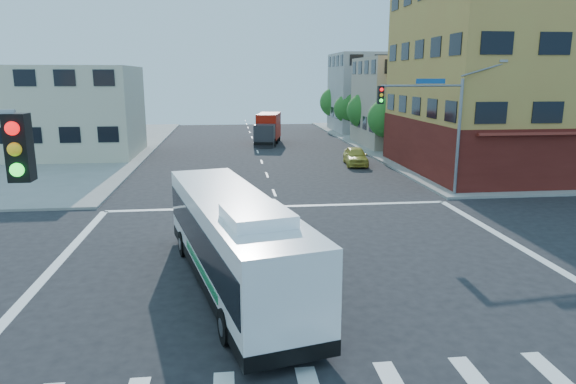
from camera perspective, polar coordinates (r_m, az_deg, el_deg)
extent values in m
plane|color=black|center=(19.73, 1.84, -8.44)|extent=(120.00, 120.00, 0.00)
cube|color=gray|center=(65.59, 28.69, 5.01)|extent=(50.00, 50.00, 0.15)
cube|color=#B49140|center=(43.16, 25.73, 11.34)|extent=(18.00, 15.00, 14.00)
cube|color=#5B1B15|center=(43.47, 25.09, 4.77)|extent=(18.09, 15.08, 4.00)
cube|color=tan|center=(55.86, 14.31, 9.66)|extent=(12.00, 10.00, 9.00)
cube|color=#9FA09B|center=(69.10, 10.18, 10.78)|extent=(12.00, 10.00, 10.00)
cube|color=beige|center=(50.35, -23.29, 8.16)|extent=(12.00, 10.00, 8.00)
cylinder|color=gray|center=(32.20, 18.40, 5.63)|extent=(0.18, 0.18, 7.00)
cylinder|color=gray|center=(30.79, 14.70, 11.36)|extent=(5.01, 0.62, 0.12)
cube|color=black|center=(29.76, 10.25, 10.57)|extent=(0.32, 0.30, 1.00)
sphere|color=#FF0C0C|center=(29.59, 10.37, 11.13)|extent=(0.20, 0.20, 0.20)
sphere|color=yellow|center=(29.59, 10.34, 10.55)|extent=(0.20, 0.20, 0.20)
sphere|color=#19FF33|center=(29.61, 10.32, 9.97)|extent=(0.20, 0.20, 0.20)
cube|color=#14498F|center=(31.02, 15.57, 11.78)|extent=(1.80, 0.22, 0.28)
cube|color=gray|center=(33.36, 22.78, 13.28)|extent=(0.50, 0.22, 0.14)
cube|color=black|center=(8.53, -27.70, 4.38)|extent=(0.32, 0.30, 1.00)
sphere|color=#FF0C0C|center=(8.34, -28.32, 6.24)|extent=(0.20, 0.20, 0.20)
sphere|color=yellow|center=(8.37, -28.11, 4.21)|extent=(0.20, 0.20, 0.20)
sphere|color=#19FF33|center=(8.41, -27.89, 2.19)|extent=(0.20, 0.20, 0.20)
cylinder|color=#332112|center=(48.81, 10.83, 5.26)|extent=(0.28, 0.28, 1.92)
sphere|color=#1A5E21|center=(48.57, 10.95, 8.07)|extent=(3.60, 3.60, 3.60)
sphere|color=#1A5E21|center=(48.34, 11.56, 9.09)|extent=(2.52, 2.52, 2.52)
cylinder|color=#332112|center=(56.44, 8.42, 6.37)|extent=(0.28, 0.28, 1.99)
sphere|color=#1A5E21|center=(56.22, 8.50, 8.92)|extent=(3.80, 3.80, 3.80)
sphere|color=#1A5E21|center=(55.98, 9.02, 9.86)|extent=(2.66, 2.66, 2.66)
cylinder|color=#332112|center=(64.16, 6.58, 7.13)|extent=(0.28, 0.28, 1.89)
sphere|color=#1A5E21|center=(63.98, 6.63, 9.18)|extent=(3.40, 3.40, 3.40)
sphere|color=#1A5E21|center=(63.74, 7.07, 9.92)|extent=(2.38, 2.38, 2.38)
cylinder|color=#332112|center=(71.94, 5.13, 7.82)|extent=(0.28, 0.28, 2.03)
sphere|color=#1A5E21|center=(71.76, 5.17, 9.90)|extent=(4.00, 4.00, 4.00)
sphere|color=#1A5E21|center=(71.51, 5.56, 10.68)|extent=(2.80, 2.80, 2.80)
cube|color=black|center=(18.01, -6.01, -8.80)|extent=(5.15, 12.00, 0.44)
cube|color=white|center=(17.60, -6.10, -5.17)|extent=(5.13, 11.97, 2.78)
cube|color=black|center=(17.55, -6.11, -4.64)|extent=(5.10, 11.64, 1.22)
cube|color=black|center=(23.06, -9.59, -0.78)|extent=(2.24, 0.59, 1.32)
cube|color=#E5590C|center=(22.88, -9.70, 1.61)|extent=(1.83, 0.48, 0.27)
cube|color=white|center=(17.24, -6.20, -0.96)|extent=(5.03, 11.73, 0.12)
cube|color=white|center=(14.44, -3.43, -2.64)|extent=(2.19, 2.49, 0.35)
cube|color=#157A41|center=(17.15, -9.76, -8.29)|extent=(1.26, 5.23, 0.27)
cube|color=#157A41|center=(17.72, -1.68, -7.41)|extent=(1.26, 5.23, 0.27)
cylinder|color=black|center=(21.28, -11.55, -5.64)|extent=(0.52, 1.06, 1.02)
cylinder|color=#99999E|center=(21.26, -11.91, -5.68)|extent=(0.16, 0.50, 0.51)
cylinder|color=black|center=(21.71, -5.43, -5.07)|extent=(0.52, 1.06, 1.02)
cylinder|color=#99999E|center=(21.74, -5.08, -5.03)|extent=(0.16, 0.50, 0.51)
cylinder|color=black|center=(14.45, -6.90, -14.62)|extent=(0.52, 1.06, 1.02)
cylinder|color=#99999E|center=(14.42, -7.44, -14.69)|extent=(0.16, 0.50, 0.51)
cylinder|color=black|center=(15.07, 2.01, -13.32)|extent=(0.52, 1.06, 1.02)
cylinder|color=#99999E|center=(15.12, 2.50, -13.23)|extent=(0.16, 0.50, 0.51)
cube|color=#292A2F|center=(53.01, -2.60, 6.26)|extent=(2.40, 2.33, 2.32)
cube|color=black|center=(52.14, -2.73, 6.55)|extent=(1.85, 0.45, 0.89)
cube|color=#B01407|center=(56.28, -2.15, 7.37)|extent=(3.10, 5.32, 2.67)
cube|color=black|center=(55.37, -2.28, 5.85)|extent=(3.35, 7.38, 0.27)
cylinder|color=black|center=(53.40, -3.57, 5.53)|extent=(0.42, 0.92, 0.89)
cylinder|color=black|center=(53.16, -1.56, 5.52)|extent=(0.42, 0.92, 0.89)
cylinder|color=black|center=(55.94, -3.18, 5.86)|extent=(0.42, 0.92, 0.89)
cylinder|color=black|center=(55.70, -1.26, 5.85)|extent=(0.42, 0.92, 0.89)
cylinder|color=black|center=(58.13, -2.87, 6.12)|extent=(0.42, 0.92, 0.89)
cylinder|color=black|center=(57.90, -1.02, 6.11)|extent=(0.42, 0.92, 0.89)
imported|color=gold|center=(42.49, 7.51, 3.98)|extent=(2.20, 4.49, 1.47)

